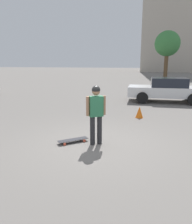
% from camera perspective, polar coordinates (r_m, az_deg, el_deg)
% --- Properties ---
extents(ground_plane, '(220.00, 220.00, 0.00)m').
position_cam_1_polar(ground_plane, '(6.39, 0.00, -8.35)').
color(ground_plane, slate).
extents(person, '(0.38, 0.49, 1.69)m').
position_cam_1_polar(person, '(6.10, 0.00, 0.51)').
color(person, '#262628').
rests_on(person, ground_plane).
extents(skateboard, '(0.78, 0.80, 0.09)m').
position_cam_1_polar(skateboard, '(6.52, -6.01, -7.28)').
color(skateboard, '#232328').
rests_on(skateboard, ground_plane).
extents(car_parked_near, '(2.33, 4.60, 1.45)m').
position_cam_1_polar(car_parked_near, '(13.82, 18.00, 5.64)').
color(car_parked_near, silver).
rests_on(car_parked_near, ground_plane).
extents(tree_distant, '(3.75, 3.75, 7.04)m').
position_cam_1_polar(tree_distant, '(35.75, 18.14, 16.51)').
color(tree_distant, brown).
rests_on(tree_distant, ground_plane).
extents(traffic_cone, '(0.32, 0.32, 0.49)m').
position_cam_1_polar(traffic_cone, '(9.50, 11.27, -0.04)').
color(traffic_cone, orange).
rests_on(traffic_cone, ground_plane).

